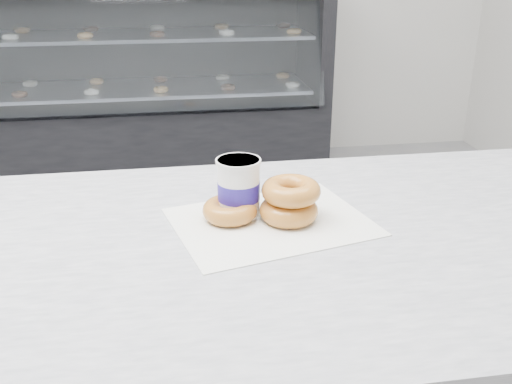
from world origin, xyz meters
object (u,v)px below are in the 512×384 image
at_px(donut_single, 230,210).
at_px(display_case, 130,103).
at_px(coffee_cup, 239,187).
at_px(donut_stack, 290,201).

bearing_deg(donut_single, display_case, 97.11).
bearing_deg(coffee_cup, donut_single, -141.42).
height_order(donut_single, donut_stack, donut_stack).
xyz_separation_m(donut_stack, coffee_cup, (-0.09, 0.04, 0.02)).
bearing_deg(display_case, coffee_cup, -82.45).
height_order(display_case, donut_single, display_case).
bearing_deg(display_case, donut_stack, -80.70).
bearing_deg(donut_stack, display_case, 99.30).
bearing_deg(display_case, donut_single, -82.89).
distance_m(display_case, donut_single, 2.69).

